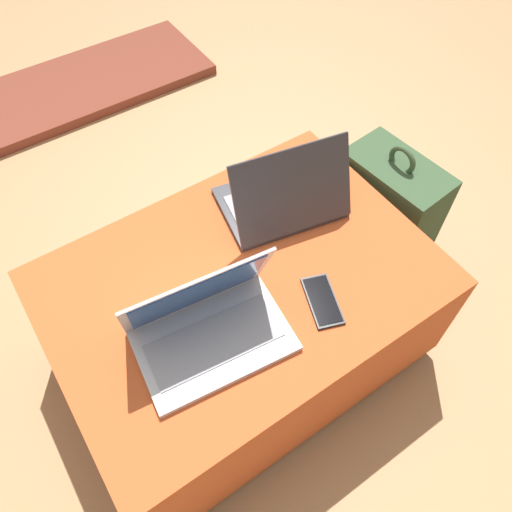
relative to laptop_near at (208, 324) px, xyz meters
name	(u,v)px	position (x,y,z in m)	size (l,w,h in m)	color
ground_plane	(244,348)	(0.15, 0.09, -0.47)	(14.00, 14.00, 0.00)	tan
ottoman	(243,317)	(0.15, 0.09, -0.25)	(0.98, 0.70, 0.42)	maroon
laptop_near	(208,324)	(0.00, 0.00, 0.00)	(0.37, 0.27, 0.23)	silver
laptop_far	(284,198)	(0.37, 0.21, 0.00)	(0.36, 0.30, 0.24)	#333338
cell_phone	(322,301)	(0.27, -0.08, -0.04)	(0.12, 0.16, 0.01)	black
backpack	(387,214)	(0.76, 0.15, -0.26)	(0.25, 0.33, 0.51)	#385133
fireplace_hearth	(62,93)	(0.15, 1.66, -0.44)	(1.40, 0.50, 0.04)	brown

